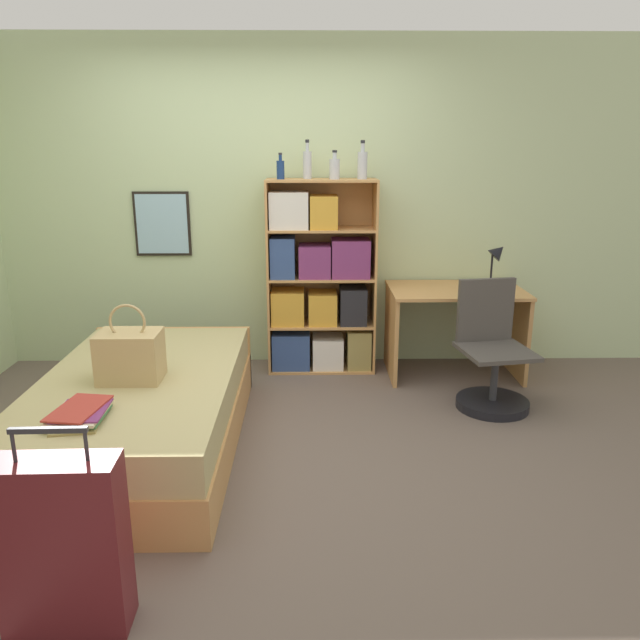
{
  "coord_description": "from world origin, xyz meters",
  "views": [
    {
      "loc": [
        0.4,
        -3.45,
        1.78
      ],
      "look_at": [
        0.46,
        0.2,
        0.75
      ],
      "focal_mm": 35.0,
      "sensor_mm": 36.0,
      "label": 1
    }
  ],
  "objects_px": {
    "suitcase": "(63,545)",
    "bottle_clear": "(335,168)",
    "bed": "(142,411)",
    "desk_chair": "(491,369)",
    "desk": "(455,316)",
    "bottle_brown": "(307,164)",
    "bottle_blue": "(362,164)",
    "book_stack_on_bed": "(79,414)",
    "desk_lamp": "(497,258)",
    "handbag": "(130,355)",
    "bookcase": "(318,286)",
    "bottle_green": "(280,169)"
  },
  "relations": [
    {
      "from": "book_stack_on_bed",
      "to": "bottle_blue",
      "type": "distance_m",
      "value": 2.76
    },
    {
      "from": "handbag",
      "to": "bottle_clear",
      "type": "relative_size",
      "value": 2.12
    },
    {
      "from": "suitcase",
      "to": "bookcase",
      "type": "relative_size",
      "value": 0.54
    },
    {
      "from": "suitcase",
      "to": "desk_chair",
      "type": "distance_m",
      "value": 3.01
    },
    {
      "from": "desk_lamp",
      "to": "suitcase",
      "type": "bearing_deg",
      "value": -131.08
    },
    {
      "from": "bookcase",
      "to": "desk_lamp",
      "type": "distance_m",
      "value": 1.4
    },
    {
      "from": "bookcase",
      "to": "bottle_green",
      "type": "bearing_deg",
      "value": -175.87
    },
    {
      "from": "desk_chair",
      "to": "book_stack_on_bed",
      "type": "bearing_deg",
      "value": -152.7
    },
    {
      "from": "book_stack_on_bed",
      "to": "bottle_blue",
      "type": "relative_size",
      "value": 1.36
    },
    {
      "from": "bottle_blue",
      "to": "desk_chair",
      "type": "relative_size",
      "value": 0.32
    },
    {
      "from": "handbag",
      "to": "desk_lamp",
      "type": "xyz_separation_m",
      "value": [
        2.46,
        1.33,
        0.32
      ]
    },
    {
      "from": "bottle_green",
      "to": "bottle_blue",
      "type": "bearing_deg",
      "value": 0.12
    },
    {
      "from": "bed",
      "to": "bottle_blue",
      "type": "relative_size",
      "value": 7.09
    },
    {
      "from": "handbag",
      "to": "desk_lamp",
      "type": "height_order",
      "value": "desk_lamp"
    },
    {
      "from": "bed",
      "to": "suitcase",
      "type": "relative_size",
      "value": 2.44
    },
    {
      "from": "suitcase",
      "to": "bookcase",
      "type": "xyz_separation_m",
      "value": [
        0.98,
        2.85,
        0.34
      ]
    },
    {
      "from": "bottle_brown",
      "to": "bed",
      "type": "bearing_deg",
      "value": -125.21
    },
    {
      "from": "desk",
      "to": "desk_lamp",
      "type": "distance_m",
      "value": 0.55
    },
    {
      "from": "handbag",
      "to": "bottle_clear",
      "type": "height_order",
      "value": "bottle_clear"
    },
    {
      "from": "bottle_brown",
      "to": "bottle_clear",
      "type": "xyz_separation_m",
      "value": [
        0.2,
        -0.07,
        -0.03
      ]
    },
    {
      "from": "handbag",
      "to": "bottle_blue",
      "type": "height_order",
      "value": "bottle_blue"
    },
    {
      "from": "bed",
      "to": "desk",
      "type": "xyz_separation_m",
      "value": [
        2.15,
        1.24,
        0.24
      ]
    },
    {
      "from": "bottle_blue",
      "to": "desk",
      "type": "xyz_separation_m",
      "value": [
        0.74,
        -0.13,
        -1.16
      ]
    },
    {
      "from": "bottle_blue",
      "to": "desk",
      "type": "distance_m",
      "value": 1.38
    },
    {
      "from": "bed",
      "to": "bottle_green",
      "type": "height_order",
      "value": "bottle_green"
    },
    {
      "from": "bottle_brown",
      "to": "desk_lamp",
      "type": "distance_m",
      "value": 1.62
    },
    {
      "from": "bookcase",
      "to": "bottle_clear",
      "type": "distance_m",
      "value": 0.93
    },
    {
      "from": "bottle_clear",
      "to": "bottle_blue",
      "type": "height_order",
      "value": "bottle_blue"
    },
    {
      "from": "suitcase",
      "to": "bottle_green",
      "type": "height_order",
      "value": "bottle_green"
    },
    {
      "from": "bottle_brown",
      "to": "bottle_blue",
      "type": "bearing_deg",
      "value": -6.91
    },
    {
      "from": "desk",
      "to": "desk_chair",
      "type": "xyz_separation_m",
      "value": [
        0.13,
        -0.63,
        -0.21
      ]
    },
    {
      "from": "desk_chair",
      "to": "desk",
      "type": "bearing_deg",
      "value": 101.62
    },
    {
      "from": "suitcase",
      "to": "desk_lamp",
      "type": "bearing_deg",
      "value": 48.92
    },
    {
      "from": "bed",
      "to": "suitcase",
      "type": "distance_m",
      "value": 1.47
    },
    {
      "from": "book_stack_on_bed",
      "to": "bottle_brown",
      "type": "distance_m",
      "value": 2.59
    },
    {
      "from": "bottle_green",
      "to": "book_stack_on_bed",
      "type": "bearing_deg",
      "value": -114.66
    },
    {
      "from": "bookcase",
      "to": "bottle_green",
      "type": "xyz_separation_m",
      "value": [
        -0.28,
        -0.02,
        0.91
      ]
    },
    {
      "from": "handbag",
      "to": "bottle_blue",
      "type": "bearing_deg",
      "value": 45.57
    },
    {
      "from": "desk_lamp",
      "to": "bottle_brown",
      "type": "bearing_deg",
      "value": 173.04
    },
    {
      "from": "bottle_blue",
      "to": "desk",
      "type": "height_order",
      "value": "bottle_blue"
    },
    {
      "from": "bottle_blue",
      "to": "desk_lamp",
      "type": "height_order",
      "value": "bottle_blue"
    },
    {
      "from": "bed",
      "to": "desk_chair",
      "type": "relative_size",
      "value": 2.3
    },
    {
      "from": "book_stack_on_bed",
      "to": "desk_lamp",
      "type": "distance_m",
      "value": 3.21
    },
    {
      "from": "handbag",
      "to": "bottle_brown",
      "type": "bearing_deg",
      "value": 56.12
    },
    {
      "from": "suitcase",
      "to": "bottle_clear",
      "type": "distance_m",
      "value": 3.27
    },
    {
      "from": "bed",
      "to": "bottle_blue",
      "type": "bearing_deg",
      "value": 43.98
    },
    {
      "from": "bottle_blue",
      "to": "bottle_clear",
      "type": "bearing_deg",
      "value": -174.42
    },
    {
      "from": "book_stack_on_bed",
      "to": "bottle_blue",
      "type": "xyz_separation_m",
      "value": [
        1.54,
        2.0,
        1.13
      ]
    },
    {
      "from": "bottle_clear",
      "to": "desk_chair",
      "type": "relative_size",
      "value": 0.24
    },
    {
      "from": "suitcase",
      "to": "bottle_brown",
      "type": "xyz_separation_m",
      "value": [
        0.9,
        2.88,
        1.29
      ]
    }
  ]
}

